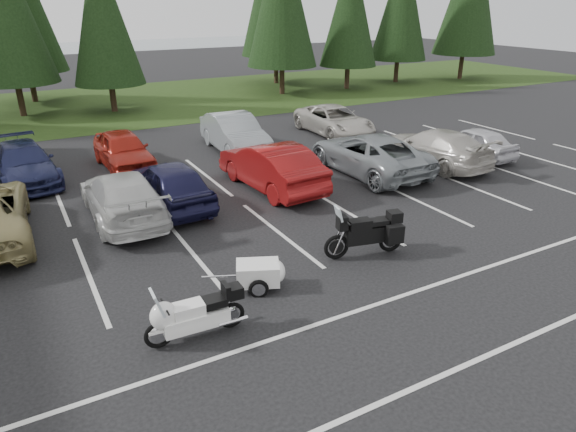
{
  "coord_description": "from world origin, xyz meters",
  "views": [
    {
      "loc": [
        -5.98,
        -11.24,
        6.45
      ],
      "look_at": [
        -0.03,
        -0.5,
        1.22
      ],
      "focal_mm": 32.0,
      "sensor_mm": 36.0,
      "label": 1
    }
  ],
  "objects_px": {
    "car_far_2": "(123,150)",
    "car_far_1": "(24,163)",
    "car_far_3": "(235,133)",
    "adventure_motorcycle": "(365,229)",
    "car_near_5": "(271,166)",
    "cargo_trailer": "(258,276)",
    "touring_motorcycle": "(195,310)",
    "car_near_4": "(170,183)",
    "car_near_7": "(434,147)",
    "car_near_3": "(123,196)",
    "car_near_6": "(369,154)",
    "car_far_4": "(334,120)",
    "car_near_8": "(474,142)"
  },
  "relations": [
    {
      "from": "car_far_4",
      "to": "car_far_3",
      "type": "bearing_deg",
      "value": -173.79
    },
    {
      "from": "car_near_4",
      "to": "car_near_8",
      "type": "bearing_deg",
      "value": 174.16
    },
    {
      "from": "car_near_3",
      "to": "car_near_4",
      "type": "relative_size",
      "value": 1.12
    },
    {
      "from": "car_far_3",
      "to": "adventure_motorcycle",
      "type": "bearing_deg",
      "value": -92.48
    },
    {
      "from": "car_far_1",
      "to": "touring_motorcycle",
      "type": "distance_m",
      "value": 12.65
    },
    {
      "from": "car_far_1",
      "to": "car_near_4",
      "type": "bearing_deg",
      "value": -56.79
    },
    {
      "from": "car_near_3",
      "to": "car_near_7",
      "type": "height_order",
      "value": "car_near_7"
    },
    {
      "from": "car_near_5",
      "to": "car_near_6",
      "type": "xyz_separation_m",
      "value": [
        4.21,
        -0.26,
        -0.06
      ]
    },
    {
      "from": "car_far_2",
      "to": "car_near_3",
      "type": "bearing_deg",
      "value": -104.73
    },
    {
      "from": "car_far_1",
      "to": "adventure_motorcycle",
      "type": "relative_size",
      "value": 1.95
    },
    {
      "from": "car_near_5",
      "to": "adventure_motorcycle",
      "type": "relative_size",
      "value": 2.02
    },
    {
      "from": "car_far_4",
      "to": "car_near_8",
      "type": "bearing_deg",
      "value": -63.38
    },
    {
      "from": "car_near_3",
      "to": "car_near_8",
      "type": "height_order",
      "value": "car_near_3"
    },
    {
      "from": "car_near_5",
      "to": "car_far_2",
      "type": "bearing_deg",
      "value": -54.85
    },
    {
      "from": "car_near_8",
      "to": "car_far_4",
      "type": "xyz_separation_m",
      "value": [
        -3.06,
        6.37,
        0.04
      ]
    },
    {
      "from": "car_near_6",
      "to": "car_near_8",
      "type": "bearing_deg",
      "value": 174.95
    },
    {
      "from": "car_far_3",
      "to": "touring_motorcycle",
      "type": "relative_size",
      "value": 2.15
    },
    {
      "from": "car_near_5",
      "to": "car_near_8",
      "type": "height_order",
      "value": "car_near_5"
    },
    {
      "from": "car_near_4",
      "to": "car_far_3",
      "type": "bearing_deg",
      "value": -134.41
    },
    {
      "from": "car_far_2",
      "to": "car_near_8",
      "type": "bearing_deg",
      "value": -24.8
    },
    {
      "from": "car_far_2",
      "to": "car_far_3",
      "type": "distance_m",
      "value": 4.95
    },
    {
      "from": "car_far_2",
      "to": "car_near_7",
      "type": "bearing_deg",
      "value": -29.06
    },
    {
      "from": "car_far_2",
      "to": "car_far_1",
      "type": "bearing_deg",
      "value": 176.73
    },
    {
      "from": "car_far_2",
      "to": "cargo_trailer",
      "type": "xyz_separation_m",
      "value": [
        0.62,
        -11.22,
        -0.41
      ]
    },
    {
      "from": "car_far_2",
      "to": "touring_motorcycle",
      "type": "distance_m",
      "value": 12.42
    },
    {
      "from": "car_near_3",
      "to": "cargo_trailer",
      "type": "distance_m",
      "value": 6.19
    },
    {
      "from": "car_near_5",
      "to": "car_near_6",
      "type": "relative_size",
      "value": 0.9
    },
    {
      "from": "car_far_1",
      "to": "car_far_2",
      "type": "xyz_separation_m",
      "value": [
        3.67,
        -0.08,
        0.04
      ]
    },
    {
      "from": "car_far_4",
      "to": "car_near_5",
      "type": "bearing_deg",
      "value": -138.06
    },
    {
      "from": "adventure_motorcycle",
      "to": "car_far_2",
      "type": "bearing_deg",
      "value": 121.94
    },
    {
      "from": "car_near_3",
      "to": "cargo_trailer",
      "type": "relative_size",
      "value": 3.5
    },
    {
      "from": "adventure_motorcycle",
      "to": "car_far_3",
      "type": "bearing_deg",
      "value": 97.08
    },
    {
      "from": "touring_motorcycle",
      "to": "car_far_1",
      "type": "bearing_deg",
      "value": 102.86
    },
    {
      "from": "car_near_7",
      "to": "car_far_4",
      "type": "height_order",
      "value": "car_near_7"
    },
    {
      "from": "car_near_5",
      "to": "car_far_4",
      "type": "bearing_deg",
      "value": -142.96
    },
    {
      "from": "car_near_3",
      "to": "touring_motorcycle",
      "type": "xyz_separation_m",
      "value": [
        -0.13,
        -7.04,
        -0.1
      ]
    },
    {
      "from": "touring_motorcycle",
      "to": "car_far_2",
      "type": "bearing_deg",
      "value": 86.06
    },
    {
      "from": "car_near_4",
      "to": "car_far_4",
      "type": "distance_m",
      "value": 11.69
    },
    {
      "from": "touring_motorcycle",
      "to": "cargo_trailer",
      "type": "bearing_deg",
      "value": 32.31
    },
    {
      "from": "car_near_5",
      "to": "car_near_4",
      "type": "bearing_deg",
      "value": -5.5
    },
    {
      "from": "cargo_trailer",
      "to": "car_far_3",
      "type": "bearing_deg",
      "value": 92.94
    },
    {
      "from": "car_near_3",
      "to": "car_far_3",
      "type": "relative_size",
      "value": 1.02
    },
    {
      "from": "adventure_motorcycle",
      "to": "car_far_1",
      "type": "bearing_deg",
      "value": 136.75
    },
    {
      "from": "car_near_4",
      "to": "car_near_7",
      "type": "distance_m",
      "value": 10.97
    },
    {
      "from": "car_near_4",
      "to": "car_far_4",
      "type": "bearing_deg",
      "value": -153.95
    },
    {
      "from": "cargo_trailer",
      "to": "car_near_5",
      "type": "bearing_deg",
      "value": 84.1
    },
    {
      "from": "car_far_1",
      "to": "car_far_4",
      "type": "bearing_deg",
      "value": -3.55
    },
    {
      "from": "car_far_3",
      "to": "adventure_motorcycle",
      "type": "distance_m",
      "value": 11.17
    },
    {
      "from": "car_near_6",
      "to": "adventure_motorcycle",
      "type": "relative_size",
      "value": 2.24
    },
    {
      "from": "car_near_4",
      "to": "car_far_2",
      "type": "xyz_separation_m",
      "value": [
        -0.41,
        4.99,
        -0.03
      ]
    }
  ]
}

